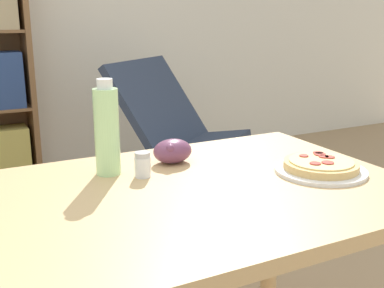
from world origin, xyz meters
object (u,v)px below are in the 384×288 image
object	(u,v)px
drink_bottle	(107,130)
salt_shaker	(143,165)
pizza_on_plate	(321,167)
grape_bunch	(173,151)
lounge_chair_far	(182,155)

from	to	relation	value
drink_bottle	salt_shaker	xyz separation A→B (m)	(0.07, -0.07, -0.09)
pizza_on_plate	grape_bunch	size ratio (longest dim) A/B	2.15
pizza_on_plate	salt_shaker	size ratio (longest dim) A/B	3.67
lounge_chair_far	salt_shaker	bearing A→B (deg)	-155.74
pizza_on_plate	lounge_chair_far	bearing A→B (deg)	76.32
drink_bottle	salt_shaker	distance (m)	0.13
pizza_on_plate	salt_shaker	world-z (taller)	salt_shaker
drink_bottle	lounge_chair_far	distance (m)	1.84
pizza_on_plate	grape_bunch	xyz separation A→B (m)	(-0.32, 0.26, 0.02)
pizza_on_plate	drink_bottle	distance (m)	0.58
lounge_chair_far	drink_bottle	bearing A→B (deg)	-158.84
drink_bottle	lounge_chair_far	size ratio (longest dim) A/B	0.25
pizza_on_plate	salt_shaker	bearing A→B (deg)	157.20
grape_bunch	drink_bottle	size ratio (longest dim) A/B	0.45
grape_bunch	lounge_chair_far	size ratio (longest dim) A/B	0.11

